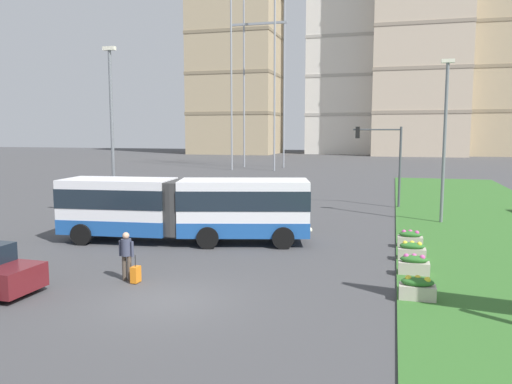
{
  "coord_description": "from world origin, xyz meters",
  "views": [
    {
      "loc": [
        6.67,
        -13.97,
        5.25
      ],
      "look_at": [
        -0.03,
        10.57,
        2.2
      ],
      "focal_mm": 35.47,
      "sensor_mm": 36.0,
      "label": 1
    }
  ],
  "objects_px": {
    "flower_planter_0": "(417,288)",
    "apartment_tower_westcentre": "(347,44)",
    "streetlight_median": "(445,135)",
    "flower_planter_1": "(414,264)",
    "car_grey_wagon": "(224,189)",
    "streetlight_left": "(112,129)",
    "flower_planter_3": "(410,239)",
    "articulated_bus": "(185,208)",
    "apartment_tower_west": "(236,38)",
    "apartment_tower_eastcentre": "(506,29)",
    "rolling_suitcase": "(136,274)",
    "traffic_light_far_right": "(384,152)",
    "apartment_tower_centre": "(421,33)",
    "pedestrian_crossing": "(126,253)",
    "flower_planter_2": "(412,250)"
  },
  "relations": [
    {
      "from": "car_grey_wagon",
      "to": "apartment_tower_eastcentre",
      "type": "distance_m",
      "value": 97.78
    },
    {
      "from": "rolling_suitcase",
      "to": "flower_planter_2",
      "type": "xyz_separation_m",
      "value": [
        9.38,
        5.73,
        0.11
      ]
    },
    {
      "from": "flower_planter_0",
      "to": "flower_planter_2",
      "type": "distance_m",
      "value": 5.16
    },
    {
      "from": "traffic_light_far_right",
      "to": "flower_planter_0",
      "type": "bearing_deg",
      "value": -85.77
    },
    {
      "from": "streetlight_left",
      "to": "pedestrian_crossing",
      "type": "bearing_deg",
      "value": -57.18
    },
    {
      "from": "flower_planter_0",
      "to": "flower_planter_1",
      "type": "relative_size",
      "value": 1.0
    },
    {
      "from": "flower_planter_0",
      "to": "flower_planter_3",
      "type": "height_order",
      "value": "same"
    },
    {
      "from": "apartment_tower_centre",
      "to": "pedestrian_crossing",
      "type": "bearing_deg",
      "value": -97.7
    },
    {
      "from": "traffic_light_far_right",
      "to": "streetlight_median",
      "type": "relative_size",
      "value": 0.6
    },
    {
      "from": "flower_planter_1",
      "to": "apartment_tower_westcentre",
      "type": "bearing_deg",
      "value": 96.61
    },
    {
      "from": "traffic_light_far_right",
      "to": "apartment_tower_west",
      "type": "distance_m",
      "value": 90.97
    },
    {
      "from": "apartment_tower_westcentre",
      "to": "flower_planter_0",
      "type": "bearing_deg",
      "value": -83.56
    },
    {
      "from": "flower_planter_2",
      "to": "flower_planter_3",
      "type": "xyz_separation_m",
      "value": [
        0.0,
        2.41,
        0.0
      ]
    },
    {
      "from": "rolling_suitcase",
      "to": "flower_planter_0",
      "type": "distance_m",
      "value": 9.4
    },
    {
      "from": "car_grey_wagon",
      "to": "flower_planter_1",
      "type": "relative_size",
      "value": 4.02
    },
    {
      "from": "car_grey_wagon",
      "to": "flower_planter_1",
      "type": "distance_m",
      "value": 22.73
    },
    {
      "from": "traffic_light_far_right",
      "to": "apartment_tower_west",
      "type": "height_order",
      "value": "apartment_tower_west"
    },
    {
      "from": "apartment_tower_west",
      "to": "apartment_tower_eastcentre",
      "type": "bearing_deg",
      "value": 7.65
    },
    {
      "from": "flower_planter_0",
      "to": "traffic_light_far_right",
      "type": "xyz_separation_m",
      "value": [
        -1.48,
        20.0,
        3.42
      ]
    },
    {
      "from": "rolling_suitcase",
      "to": "flower_planter_3",
      "type": "xyz_separation_m",
      "value": [
        9.38,
        8.14,
        0.11
      ]
    },
    {
      "from": "flower_planter_0",
      "to": "apartment_tower_westcentre",
      "type": "relative_size",
      "value": 0.02
    },
    {
      "from": "articulated_bus",
      "to": "flower_planter_1",
      "type": "xyz_separation_m",
      "value": [
        10.36,
        -3.14,
        -1.23
      ]
    },
    {
      "from": "flower_planter_0",
      "to": "streetlight_left",
      "type": "bearing_deg",
      "value": 150.11
    },
    {
      "from": "streetlight_left",
      "to": "streetlight_median",
      "type": "relative_size",
      "value": 1.07
    },
    {
      "from": "flower_planter_0",
      "to": "apartment_tower_eastcentre",
      "type": "relative_size",
      "value": 0.02
    },
    {
      "from": "flower_planter_0",
      "to": "flower_planter_2",
      "type": "xyz_separation_m",
      "value": [
        0.0,
        5.16,
        0.0
      ]
    },
    {
      "from": "streetlight_left",
      "to": "rolling_suitcase",
      "type": "bearing_deg",
      "value": -55.88
    },
    {
      "from": "flower_planter_2",
      "to": "streetlight_median",
      "type": "xyz_separation_m",
      "value": [
        1.9,
        9.26,
        4.64
      ]
    },
    {
      "from": "streetlight_left",
      "to": "apartment_tower_eastcentre",
      "type": "bearing_deg",
      "value": 68.99
    },
    {
      "from": "flower_planter_0",
      "to": "apartment_tower_centre",
      "type": "bearing_deg",
      "value": 87.69
    },
    {
      "from": "flower_planter_3",
      "to": "apartment_tower_west",
      "type": "relative_size",
      "value": 0.02
    },
    {
      "from": "streetlight_median",
      "to": "apartment_tower_westcentre",
      "type": "xyz_separation_m",
      "value": [
        -14.42,
        96.58,
        21.29
      ]
    },
    {
      "from": "pedestrian_crossing",
      "to": "flower_planter_2",
      "type": "xyz_separation_m",
      "value": [
        9.83,
        5.53,
        -0.58
      ]
    },
    {
      "from": "flower_planter_0",
      "to": "flower_planter_1",
      "type": "bearing_deg",
      "value": 90.0
    },
    {
      "from": "car_grey_wagon",
      "to": "flower_planter_3",
      "type": "bearing_deg",
      "value": -45.1
    },
    {
      "from": "articulated_bus",
      "to": "flower_planter_2",
      "type": "height_order",
      "value": "articulated_bus"
    },
    {
      "from": "flower_planter_0",
      "to": "apartment_tower_westcentre",
      "type": "distance_m",
      "value": 114.67
    },
    {
      "from": "flower_planter_0",
      "to": "apartment_tower_westcentre",
      "type": "height_order",
      "value": "apartment_tower_westcentre"
    },
    {
      "from": "flower_planter_0",
      "to": "streetlight_median",
      "type": "xyz_separation_m",
      "value": [
        1.9,
        14.42,
        4.64
      ]
    },
    {
      "from": "rolling_suitcase",
      "to": "apartment_tower_westcentre",
      "type": "distance_m",
      "value": 114.61
    },
    {
      "from": "rolling_suitcase",
      "to": "apartment_tower_eastcentre",
      "type": "bearing_deg",
      "value": 73.9
    },
    {
      "from": "flower_planter_1",
      "to": "car_grey_wagon",
      "type": "bearing_deg",
      "value": 126.57
    },
    {
      "from": "flower_planter_1",
      "to": "streetlight_median",
      "type": "relative_size",
      "value": 0.12
    },
    {
      "from": "streetlight_median",
      "to": "apartment_tower_eastcentre",
      "type": "distance_m",
      "value": 98.53
    },
    {
      "from": "flower_planter_0",
      "to": "streetlight_left",
      "type": "relative_size",
      "value": 0.11
    },
    {
      "from": "flower_planter_0",
      "to": "apartment_tower_centre",
      "type": "xyz_separation_m",
      "value": [
        4.17,
        103.16,
        26.3
      ]
    },
    {
      "from": "apartment_tower_westcentre",
      "to": "streetlight_left",
      "type": "bearing_deg",
      "value": -91.96
    },
    {
      "from": "flower_planter_3",
      "to": "apartment_tower_westcentre",
      "type": "xyz_separation_m",
      "value": [
        -12.52,
        103.43,
        25.93
      ]
    },
    {
      "from": "pedestrian_crossing",
      "to": "apartment_tower_westcentre",
      "type": "distance_m",
      "value": 114.25
    },
    {
      "from": "flower_planter_3",
      "to": "apartment_tower_eastcentre",
      "type": "height_order",
      "value": "apartment_tower_eastcentre"
    }
  ]
}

